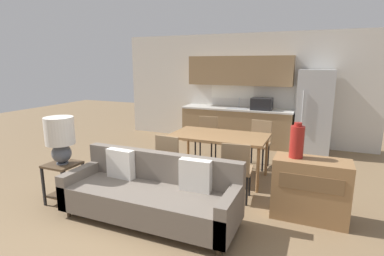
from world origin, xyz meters
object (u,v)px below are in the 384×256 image
(dining_chair_near_left, at_px, (171,158))
(table_lamp, at_px, (60,136))
(side_table, at_px, (64,177))
(dining_chair_far_left, at_px, (207,136))
(dining_table, at_px, (219,138))
(credenza, at_px, (310,189))
(dining_chair_near_right, at_px, (236,168))
(couch, at_px, (152,194))
(refrigerator, at_px, (314,112))
(vase, at_px, (297,141))
(dining_chair_far_right, at_px, (259,141))

(dining_chair_near_left, bearing_deg, table_lamp, 45.20)
(side_table, relative_size, dining_chair_far_left, 0.66)
(dining_table, relative_size, table_lamp, 2.47)
(side_table, relative_size, credenza, 0.64)
(dining_table, distance_m, dining_chair_near_left, 0.97)
(side_table, distance_m, dining_chair_near_right, 2.48)
(couch, distance_m, table_lamp, 1.53)
(couch, bearing_deg, credenza, 22.90)
(dining_chair_near_right, bearing_deg, couch, 40.46)
(refrigerator, distance_m, credenza, 3.24)
(refrigerator, height_order, dining_chair_near_right, refrigerator)
(dining_table, xyz_separation_m, couch, (-0.33, -1.72, -0.37))
(vase, bearing_deg, credenza, -2.36)
(dining_table, bearing_deg, table_lamp, -133.02)
(refrigerator, xyz_separation_m, dining_chair_near_right, (-0.93, -3.08, -0.41))
(dining_chair_far_right, height_order, dining_chair_near_left, same)
(side_table, bearing_deg, credenza, 15.36)
(dining_table, bearing_deg, side_table, -133.32)
(dining_chair_far_left, bearing_deg, table_lamp, -118.43)
(dining_chair_near_right, xyz_separation_m, dining_chair_near_left, (-1.07, 0.03, 0.00))
(credenza, relative_size, vase, 2.04)
(refrigerator, bearing_deg, vase, -92.37)
(dining_chair_near_right, bearing_deg, dining_chair_far_left, -62.78)
(vase, bearing_deg, couch, -154.37)
(dining_chair_near_right, bearing_deg, table_lamp, 18.59)
(dining_chair_near_right, bearing_deg, dining_table, -62.67)
(refrigerator, height_order, table_lamp, refrigerator)
(side_table, height_order, dining_chair_near_left, dining_chair_near_left)
(table_lamp, bearing_deg, dining_chair_near_left, 41.59)
(dining_table, distance_m, credenza, 1.82)
(refrigerator, distance_m, couch, 4.41)
(couch, height_order, dining_chair_near_left, dining_chair_near_left)
(vase, height_order, dining_chair_far_left, vase)
(table_lamp, distance_m, dining_chair_far_left, 2.95)
(credenza, bearing_deg, dining_chair_far_left, 139.55)
(couch, height_order, dining_chair_far_right, dining_chair_far_right)
(dining_chair_far_right, bearing_deg, couch, -100.45)
(vase, bearing_deg, dining_table, 145.09)
(table_lamp, bearing_deg, side_table, 156.76)
(dining_chair_far_right, bearing_deg, vase, -57.43)
(side_table, xyz_separation_m, credenza, (3.26, 0.90, 0.01))
(couch, xyz_separation_m, dining_chair_far_left, (-0.20, 2.55, 0.18))
(dining_chair_far_right, bearing_deg, dining_chair_near_right, -81.77)
(side_table, bearing_deg, couch, 4.41)
(side_table, bearing_deg, dining_chair_far_right, 49.61)
(refrigerator, bearing_deg, dining_chair_near_left, -123.17)
(dining_chair_far_right, bearing_deg, side_table, -122.05)
(couch, xyz_separation_m, dining_chair_near_left, (-0.20, 0.94, 0.18))
(refrigerator, xyz_separation_m, dining_chair_far_right, (-0.92, -1.43, -0.41))
(couch, distance_m, dining_chair_far_right, 2.70)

